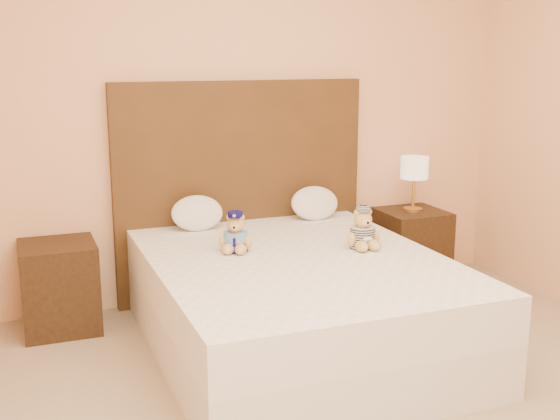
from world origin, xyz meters
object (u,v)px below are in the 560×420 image
object	(u,v)px
nightstand_left	(60,287)
pillow_left	(197,211)
bed	(297,303)
teddy_police	(235,232)
teddy_prisoner	(363,228)
pillow_right	(315,202)
nightstand_right	(411,247)
lamp	(414,170)

from	to	relation	value
nightstand_left	pillow_left	world-z (taller)	pillow_left
bed	teddy_police	xyz separation A→B (m)	(-0.29, 0.24, 0.39)
teddy_prisoner	pillow_left	world-z (taller)	teddy_prisoner
teddy_police	pillow_left	xyz separation A→B (m)	(-0.08, 0.59, 0.00)
pillow_right	nightstand_right	bearing A→B (deg)	-2.22
nightstand_right	pillow_left	bearing A→B (deg)	178.93
bed	teddy_police	distance (m)	0.54
teddy_prisoner	pillow_left	bearing A→B (deg)	136.99
lamp	pillow_left	xyz separation A→B (m)	(-1.61, 0.03, -0.18)
teddy_prisoner	pillow_right	distance (m)	0.79
teddy_prisoner	nightstand_left	bearing A→B (deg)	157.52
pillow_right	pillow_left	bearing A→B (deg)	180.00
pillow_left	teddy_police	bearing A→B (deg)	-82.65
teddy_prisoner	bed	bearing A→B (deg)	-173.27
teddy_police	pillow_right	bearing A→B (deg)	62.26
nightstand_right	pillow_right	world-z (taller)	pillow_right
lamp	nightstand_left	bearing A→B (deg)	180.00
teddy_police	pillow_left	bearing A→B (deg)	122.01
nightstand_right	pillow_left	xyz separation A→B (m)	(-1.61, 0.03, 0.40)
bed	nightstand_right	size ratio (longest dim) A/B	3.64
bed	nightstand_right	distance (m)	1.48
lamp	teddy_police	world-z (taller)	lamp
teddy_police	bed	bearing A→B (deg)	-15.77
teddy_prisoner	pillow_right	size ratio (longest dim) A/B	0.70
bed	lamp	world-z (taller)	lamp
bed	pillow_left	xyz separation A→B (m)	(-0.36, 0.83, 0.40)
teddy_police	nightstand_right	bearing A→B (deg)	44.59
teddy_police	teddy_prisoner	xyz separation A→B (m)	(0.72, -0.21, 0.00)
nightstand_right	teddy_prisoner	world-z (taller)	teddy_prisoner
bed	lamp	xyz separation A→B (m)	(1.25, 0.80, 0.57)
bed	pillow_right	bearing A→B (deg)	60.13
nightstand_right	teddy_prisoner	bearing A→B (deg)	-136.88
bed	lamp	size ratio (longest dim) A/B	5.00
bed	teddy_prisoner	distance (m)	0.59
bed	pillow_left	bearing A→B (deg)	113.51
nightstand_left	teddy_prisoner	distance (m)	1.89
teddy_police	teddy_prisoner	world-z (taller)	teddy_prisoner
nightstand_right	teddy_police	world-z (taller)	teddy_police
teddy_police	pillow_right	world-z (taller)	pillow_right
nightstand_right	teddy_prisoner	distance (m)	1.19
nightstand_left	teddy_prisoner	size ratio (longest dim) A/B	2.26
lamp	pillow_left	distance (m)	1.62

